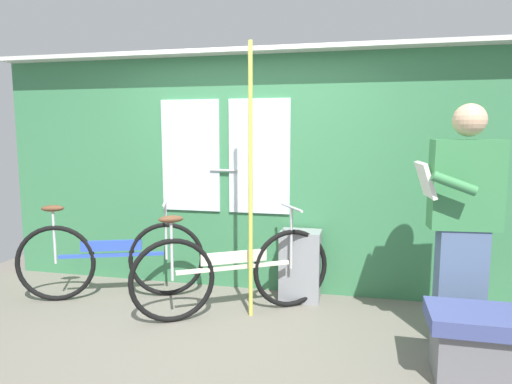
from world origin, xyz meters
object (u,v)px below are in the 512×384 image
(bicycle_near_door, at_px, (233,272))
(bench_seat_corner, at_px, (485,344))
(trash_bin_by_wall, at_px, (300,265))
(bicycle_leaning_behind, at_px, (111,259))
(handrail_pole, at_px, (251,183))
(passenger_reading_newspaper, at_px, (462,219))

(bicycle_near_door, relative_size, bench_seat_corner, 2.17)
(bicycle_near_door, xyz_separation_m, trash_bin_by_wall, (0.51, 0.48, -0.05))
(bench_seat_corner, bearing_deg, bicycle_near_door, 159.94)
(bicycle_leaning_behind, bearing_deg, bench_seat_corner, -35.06)
(bicycle_near_door, height_order, handrail_pole, handrail_pole)
(trash_bin_by_wall, bearing_deg, handrail_pole, -127.16)
(bicycle_leaning_behind, bearing_deg, passenger_reading_newspaper, -25.21)
(handrail_pole, xyz_separation_m, bench_seat_corner, (1.68, -0.67, -0.90))
(bicycle_leaning_behind, relative_size, bench_seat_corner, 2.32)
(bicycle_near_door, height_order, bicycle_leaning_behind, bicycle_leaning_behind)
(trash_bin_by_wall, bearing_deg, bicycle_near_door, -136.74)
(handrail_pole, bearing_deg, bicycle_near_door, -177.62)
(trash_bin_by_wall, bearing_deg, bench_seat_corner, -41.21)
(bicycle_near_door, relative_size, passenger_reading_newspaper, 0.86)
(bicycle_near_door, height_order, passenger_reading_newspaper, passenger_reading_newspaper)
(passenger_reading_newspaper, relative_size, trash_bin_by_wall, 2.69)
(bicycle_near_door, relative_size, bicycle_leaning_behind, 0.94)
(passenger_reading_newspaper, distance_m, trash_bin_by_wall, 1.52)
(trash_bin_by_wall, distance_m, handrail_pole, 1.01)
(bicycle_leaning_behind, distance_m, passenger_reading_newspaper, 3.05)
(passenger_reading_newspaper, xyz_separation_m, bench_seat_corner, (0.06, -0.54, -0.69))
(passenger_reading_newspaper, distance_m, handrail_pole, 1.63)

